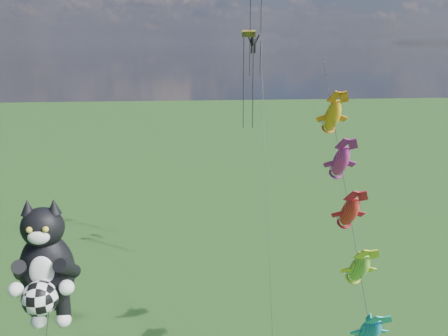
{
  "coord_description": "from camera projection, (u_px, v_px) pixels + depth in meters",
  "views": [
    {
      "loc": [
        4.58,
        -19.59,
        18.86
      ],
      "look_at": [
        7.5,
        10.17,
        11.36
      ],
      "focal_mm": 40.0,
      "sensor_mm": 36.0,
      "label": 1
    }
  ],
  "objects": [
    {
      "name": "cat_kite_rig",
      "position": [
        45.0,
        266.0,
        22.09
      ],
      "size": [
        2.86,
        4.33,
        12.31
      ],
      "rotation": [
        0.0,
        0.0,
        -0.24
      ],
      "color": "brown",
      "rests_on": "ground"
    },
    {
      "name": "fish_windsock_rig",
      "position": [
        354.0,
        240.0,
        22.67
      ],
      "size": [
        1.07,
        15.97,
        18.11
      ],
      "rotation": [
        0.0,
        0.0,
        0.29
      ],
      "color": "brown",
      "rests_on": "ground"
    },
    {
      "name": "parafoil_rig",
      "position": [
        254.0,
        41.0,
        37.43
      ],
      "size": [
        2.2,
        17.52,
        26.01
      ],
      "rotation": [
        0.0,
        0.0,
        0.01
      ],
      "color": "brown",
      "rests_on": "ground"
    }
  ]
}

